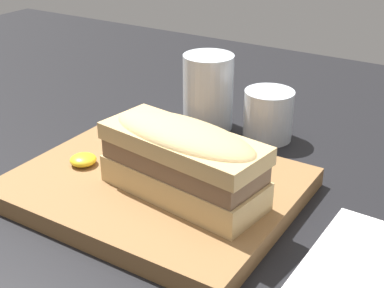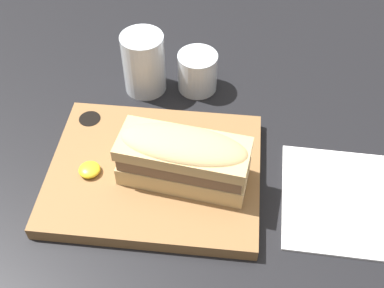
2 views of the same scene
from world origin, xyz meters
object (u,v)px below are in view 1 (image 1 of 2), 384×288
Objects in this scene: sandwich at (183,157)px; wine_glass at (268,116)px; serving_board at (156,186)px; water_glass at (208,96)px.

wine_glass is (-0.23, 22.85, -3.54)cm from sandwich.
serving_board is 22.09cm from wine_glass.
wine_glass is at bearing 90.57° from sandwich.
serving_board is at bearing 164.18° from sandwich.
serving_board is 7.59cm from sandwich.
wine_glass is at bearing 78.12° from serving_board.
serving_board is at bearing -101.88° from wine_glass.
water_glass is at bearing 113.84° from sandwich.
water_glass is at bearing -173.63° from wine_glass.
serving_board is 2.85× the size of water_glass.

